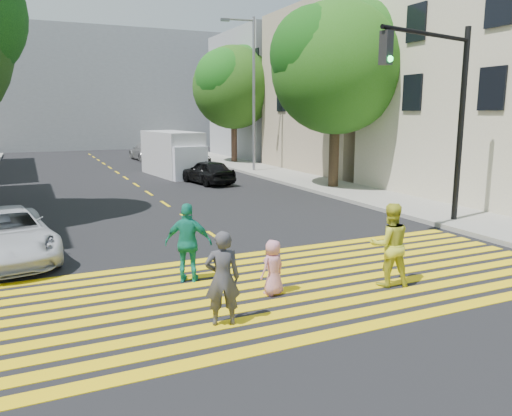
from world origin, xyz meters
TOP-DOWN VIEW (x-y plane):
  - ground at (0.00, 0.00)m, footprint 120.00×120.00m
  - sidewalk_right at (8.50, 15.00)m, footprint 3.00×60.00m
  - crosswalk at (0.00, 1.28)m, footprint 13.40×5.30m
  - lane_line at (0.00, 22.50)m, footprint 0.12×34.40m
  - building_right_tan at (15.00, 19.00)m, footprint 10.00×10.00m
  - building_right_grey at (15.00, 30.00)m, footprint 10.00×10.00m
  - backdrop_block at (0.00, 48.00)m, footprint 30.00×8.00m
  - tree_right_near at (8.57, 12.58)m, footprint 7.68×7.33m
  - tree_right_far at (8.84, 26.24)m, footprint 7.62×7.56m
  - pedestrian_man at (-2.03, -0.06)m, footprint 0.70×0.55m
  - pedestrian_woman at (1.95, 0.38)m, footprint 1.05×0.93m
  - pedestrian_child at (-0.57, 0.91)m, footprint 0.65×0.52m
  - pedestrian_extra at (-1.90, 2.39)m, footprint 1.11×0.84m
  - white_sedan at (-5.64, 5.92)m, footprint 2.74×4.87m
  - dark_car_near at (3.52, 16.83)m, footprint 2.13×3.94m
  - silver_car at (3.48, 31.37)m, footprint 2.19×4.81m
  - dark_car_parked at (5.06, 25.06)m, footprint 1.87×4.12m
  - white_van at (2.84, 20.91)m, footprint 2.63×5.66m
  - traffic_signal at (6.81, 4.10)m, footprint 4.24×1.29m
  - street_lamp at (7.58, 20.44)m, footprint 2.09×0.48m

SIDE VIEW (x-z plane):
  - ground at x=0.00m, z-range 0.00..0.00m
  - lane_line at x=0.00m, z-range 0.00..0.01m
  - crosswalk at x=0.00m, z-range 0.00..0.01m
  - sidewalk_right at x=8.50m, z-range 0.00..0.15m
  - pedestrian_child at x=-0.57m, z-range 0.00..1.15m
  - dark_car_near at x=3.52m, z-range 0.00..1.27m
  - white_sedan at x=-5.64m, z-range 0.00..1.29m
  - dark_car_parked at x=5.06m, z-range 0.00..1.31m
  - silver_car at x=3.48m, z-range 0.00..1.37m
  - pedestrian_man at x=-2.03m, z-range 0.00..1.70m
  - pedestrian_extra at x=-1.90m, z-range 0.00..1.76m
  - pedestrian_woman at x=1.95m, z-range 0.00..1.81m
  - white_van at x=2.84m, z-range -0.07..2.52m
  - traffic_signal at x=6.81m, z-range 0.93..7.28m
  - building_right_tan at x=15.00m, z-range 0.00..10.00m
  - building_right_grey at x=15.00m, z-range 0.00..10.00m
  - street_lamp at x=7.58m, z-range 0.68..9.91m
  - tree_right_far at x=8.84m, z-range 1.49..10.02m
  - backdrop_block at x=0.00m, z-range 0.00..12.00m
  - tree_right_near at x=8.57m, z-range 1.58..10.51m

